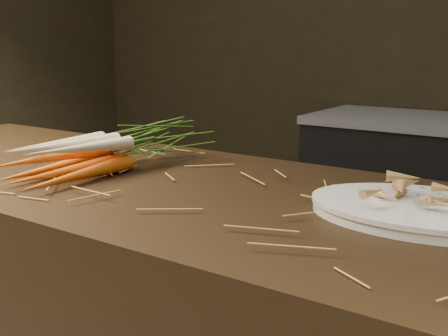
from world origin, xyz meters
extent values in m
cone|color=#D05717|center=(-0.37, 0.18, 0.92)|extent=(0.04, 0.31, 0.04)
cone|color=#D05717|center=(-0.32, 0.18, 0.92)|extent=(0.06, 0.32, 0.04)
cone|color=#D05717|center=(-0.27, 0.18, 0.92)|extent=(0.05, 0.32, 0.04)
cone|color=#D05717|center=(-0.34, 0.17, 0.95)|extent=(0.07, 0.32, 0.04)
cone|color=beige|center=(-0.36, 0.19, 0.98)|extent=(0.05, 0.29, 0.05)
cone|color=beige|center=(-0.31, 0.18, 0.98)|extent=(0.06, 0.29, 0.05)
cone|color=beige|center=(-0.27, 0.19, 0.98)|extent=(0.04, 0.29, 0.05)
ellipsoid|color=#386815|center=(-0.30, 0.45, 0.96)|extent=(0.21, 0.28, 0.10)
camera|label=1|loc=(0.66, -0.62, 1.20)|focal=45.00mm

